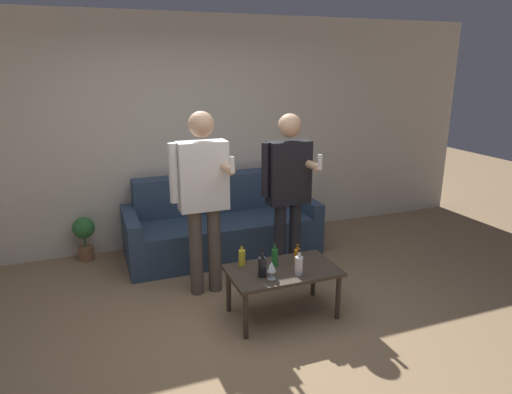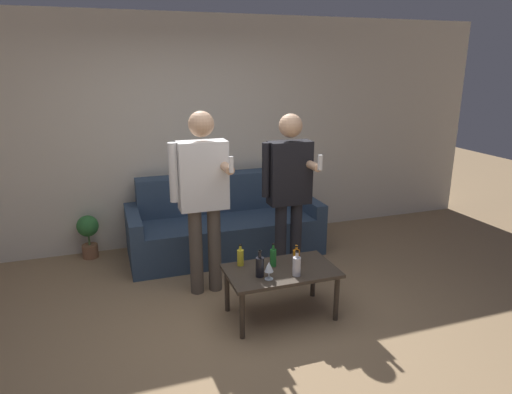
{
  "view_description": "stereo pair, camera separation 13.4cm",
  "coord_description": "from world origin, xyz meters",
  "px_view_note": "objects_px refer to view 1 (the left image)",
  "views": [
    {
      "loc": [
        -1.09,
        -3.07,
        2.15
      ],
      "look_at": [
        0.36,
        0.74,
        0.95
      ],
      "focal_mm": 32.0,
      "sensor_mm": 36.0,
      "label": 1
    },
    {
      "loc": [
        -0.97,
        -3.12,
        2.15
      ],
      "look_at": [
        0.36,
        0.74,
        0.95
      ],
      "focal_mm": 32.0,
      "sensor_mm": 36.0,
      "label": 2
    }
  ],
  "objects_px": {
    "couch": "(221,226)",
    "person_standing_left": "(203,190)",
    "bottle_orange": "(297,256)",
    "person_standing_right": "(288,185)",
    "coffee_table": "(283,274)"
  },
  "relations": [
    {
      "from": "coffee_table",
      "to": "couch",
      "type": "bearing_deg",
      "value": 93.38
    },
    {
      "from": "person_standing_left",
      "to": "couch",
      "type": "bearing_deg",
      "value": 64.71
    },
    {
      "from": "couch",
      "to": "coffee_table",
      "type": "height_order",
      "value": "couch"
    },
    {
      "from": "couch",
      "to": "coffee_table",
      "type": "xyz_separation_m",
      "value": [
        0.09,
        -1.57,
        0.08
      ]
    },
    {
      "from": "bottle_orange",
      "to": "person_standing_left",
      "type": "relative_size",
      "value": 0.1
    },
    {
      "from": "coffee_table",
      "to": "person_standing_right",
      "type": "bearing_deg",
      "value": 62.52
    },
    {
      "from": "couch",
      "to": "bottle_orange",
      "type": "relative_size",
      "value": 12.99
    },
    {
      "from": "person_standing_left",
      "to": "person_standing_right",
      "type": "xyz_separation_m",
      "value": [
        0.85,
        -0.03,
        -0.02
      ]
    },
    {
      "from": "coffee_table",
      "to": "person_standing_left",
      "type": "relative_size",
      "value": 0.54
    },
    {
      "from": "couch",
      "to": "bottle_orange",
      "type": "distance_m",
      "value": 1.53
    },
    {
      "from": "coffee_table",
      "to": "bottle_orange",
      "type": "bearing_deg",
      "value": 23.71
    },
    {
      "from": "person_standing_left",
      "to": "person_standing_right",
      "type": "distance_m",
      "value": 0.85
    },
    {
      "from": "person_standing_left",
      "to": "bottle_orange",
      "type": "bearing_deg",
      "value": -39.95
    },
    {
      "from": "coffee_table",
      "to": "person_standing_left",
      "type": "distance_m",
      "value": 1.06
    },
    {
      "from": "couch",
      "to": "person_standing_left",
      "type": "bearing_deg",
      "value": -115.29
    }
  ]
}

